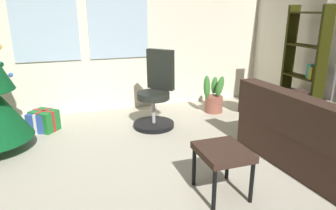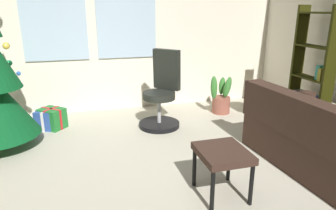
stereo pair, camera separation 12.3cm
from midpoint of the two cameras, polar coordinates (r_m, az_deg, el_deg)
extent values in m
cube|color=#BCB5A0|center=(2.85, -2.60, -16.93)|extent=(5.18, 5.03, 0.10)
cube|color=silver|center=(4.88, -11.61, 14.12)|extent=(5.18, 0.10, 2.61)
cube|color=silver|center=(4.78, -22.80, 14.66)|extent=(0.90, 0.03, 1.20)
cube|color=silver|center=(4.83, -10.03, 15.73)|extent=(0.90, 0.03, 1.20)
cube|color=#39261D|center=(3.45, 27.83, -8.06)|extent=(1.04, 2.03, 0.39)
cube|color=#39261D|center=(3.04, 24.25, -2.91)|extent=(0.33, 1.98, 0.40)
cube|color=#39261D|center=(3.94, 18.40, 0.72)|extent=(0.92, 0.20, 0.20)
cube|color=#AC2F26|center=(3.60, 17.56, 0.43)|extent=(0.25, 0.42, 0.42)
cube|color=#39261D|center=(2.66, 8.87, -8.64)|extent=(0.41, 0.46, 0.06)
cylinder|color=black|center=(2.54, 7.21, -15.50)|extent=(0.04, 0.04, 0.37)
cylinder|color=black|center=(2.69, 14.04, -13.88)|extent=(0.04, 0.04, 0.37)
cylinder|color=black|center=(2.85, 3.63, -11.41)|extent=(0.04, 0.04, 0.37)
cylinder|color=black|center=(2.99, 9.87, -10.23)|extent=(0.04, 0.04, 0.37)
sphere|color=blue|center=(3.91, -28.11, 4.96)|extent=(0.05, 0.05, 0.05)
sphere|color=#1E8C4C|center=(4.02, -29.57, 6.59)|extent=(0.07, 0.07, 0.07)
cube|color=#1E722D|center=(4.43, -22.76, -2.69)|extent=(0.40, 0.40, 0.28)
cube|color=red|center=(4.43, -22.76, -2.69)|extent=(0.27, 0.24, 0.28)
cube|color=red|center=(4.43, -22.76, -2.69)|extent=(0.20, 0.22, 0.28)
cube|color=#2D4C99|center=(4.45, -23.57, -2.80)|extent=(0.33, 0.35, 0.26)
cube|color=silver|center=(4.45, -23.57, -2.80)|extent=(0.13, 0.28, 0.27)
cube|color=silver|center=(4.45, -23.57, -2.80)|extent=(0.25, 0.12, 0.27)
cylinder|color=black|center=(4.25, -3.50, -3.68)|extent=(0.56, 0.56, 0.06)
cylinder|color=#B2B2B7|center=(4.17, -3.56, -0.81)|extent=(0.05, 0.05, 0.39)
cylinder|color=black|center=(4.12, -3.61, 1.75)|extent=(0.44, 0.44, 0.09)
cube|color=black|center=(4.20, -2.26, 6.62)|extent=(0.33, 0.36, 0.55)
cube|color=#292A08|center=(4.33, 25.80, 5.73)|extent=(0.18, 0.04, 1.62)
cube|color=#292A08|center=(4.77, 20.82, 7.27)|extent=(0.18, 0.04, 1.62)
cube|color=#292A08|center=(4.67, 22.38, -0.18)|extent=(0.18, 0.56, 0.02)
cube|color=#292A08|center=(4.57, 22.99, 4.87)|extent=(0.18, 0.56, 0.02)
cube|color=#292A08|center=(4.51, 23.63, 10.11)|extent=(0.18, 0.56, 0.02)
cube|color=#292A08|center=(4.48, 24.31, 15.44)|extent=(0.18, 0.56, 0.02)
cube|color=maroon|center=(4.51, 24.59, 0.38)|extent=(0.13, 0.04, 0.19)
cube|color=#264F84|center=(4.54, 24.09, 0.65)|extent=(0.13, 0.06, 0.21)
cube|color=beige|center=(4.60, 23.46, 0.71)|extent=(0.13, 0.06, 0.17)
cube|color=#3B7739|center=(4.64, 22.81, 0.71)|extent=(0.16, 0.04, 0.14)
cube|color=#802D6C|center=(4.69, 22.24, 1.21)|extent=(0.16, 0.07, 0.18)
cube|color=#BB7121|center=(4.76, 21.70, 1.49)|extent=(0.13, 0.06, 0.18)
cube|color=#4B5555|center=(4.81, 21.05, 1.80)|extent=(0.15, 0.06, 0.19)
cube|color=olive|center=(4.41, 25.01, 5.42)|extent=(0.16, 0.06, 0.16)
cube|color=teal|center=(4.47, 24.55, 5.77)|extent=(0.13, 0.07, 0.18)
cylinder|color=slate|center=(3.94, 26.07, -7.54)|extent=(0.28, 0.28, 0.03)
cylinder|color=slate|center=(3.70, 27.73, 3.94)|extent=(0.03, 0.03, 1.59)
cylinder|color=#915040|center=(4.86, 7.82, 0.16)|extent=(0.28, 0.28, 0.25)
ellipsoid|color=#33722B|center=(4.80, 8.96, 3.45)|extent=(0.22, 0.18, 0.35)
ellipsoid|color=#33722B|center=(4.97, 7.96, 3.67)|extent=(0.18, 0.19, 0.30)
ellipsoid|color=#33722B|center=(4.84, 8.82, 3.22)|extent=(0.15, 0.17, 0.29)
ellipsoid|color=#33722B|center=(4.69, 6.52, 3.37)|extent=(0.14, 0.20, 0.37)
camera|label=1|loc=(0.06, -91.37, -0.43)|focal=32.67mm
camera|label=2|loc=(0.06, 88.63, 0.43)|focal=32.67mm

